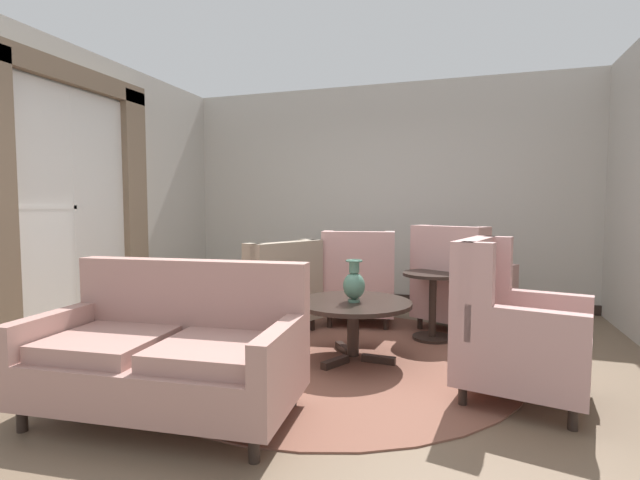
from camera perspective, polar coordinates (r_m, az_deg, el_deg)
name	(u,v)px	position (r m, az deg, el deg)	size (l,w,h in m)	color
ground	(317,368)	(3.87, -0.36, -15.39)	(7.82, 7.82, 0.00)	brown
wall_back	(380,195)	(6.37, 7.40, 5.55)	(5.59, 0.08, 2.92)	#BCB7AD
wall_left	(111,192)	(5.78, -24.26, 5.39)	(0.08, 3.91, 2.92)	#BCB7AD
baseboard_back	(379,298)	(6.43, 7.20, -7.01)	(5.43, 0.03, 0.12)	black
area_rug	(328,356)	(4.14, 0.95, -13.99)	(3.21, 3.21, 0.01)	brown
window_with_curtains	(75,191)	(5.27, -27.82, 5.32)	(0.12, 2.01, 2.63)	silver
coffee_table	(353,311)	(3.92, 4.08, -8.63)	(0.97, 0.97, 0.51)	black
porcelain_vase	(354,284)	(3.84, 4.20, -5.37)	(0.18, 0.18, 0.35)	#4C7A66
settee	(169,352)	(3.09, -18.03, -12.98)	(1.68, 0.95, 0.94)	tan
armchair_near_sideboard	(460,287)	(5.08, 16.81, -5.58)	(1.10, 1.15, 1.10)	tan
armchair_far_left	(269,294)	(4.82, -6.29, -6.59)	(1.17, 1.15, 0.95)	gray
armchair_back_corner	(511,331)	(3.43, 22.33, -10.29)	(0.95, 0.93, 1.07)	tan
armchair_beside_settee	(359,284)	(5.15, 4.84, -5.38)	(0.87, 0.89, 1.04)	tan
side_table	(433,299)	(4.64, 13.65, -7.06)	(0.58, 0.58, 0.66)	black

